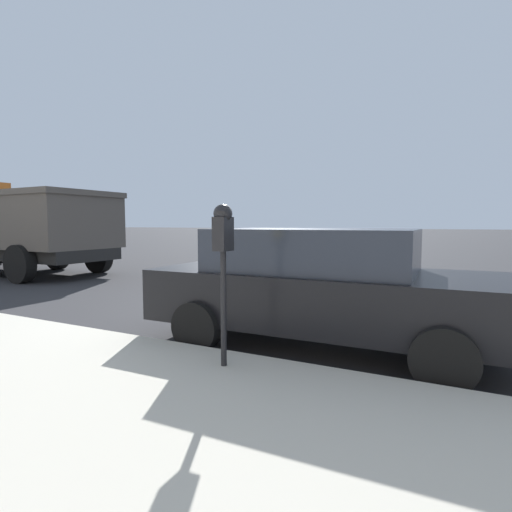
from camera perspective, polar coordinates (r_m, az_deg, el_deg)
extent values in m
plane|color=#2B2B2D|center=(6.82, 2.71, -8.97)|extent=(220.00, 220.00, 0.00)
cylinder|color=black|center=(4.10, -4.66, -7.53)|extent=(0.06, 0.06, 1.18)
cube|color=black|center=(4.01, -4.73, 3.16)|extent=(0.20, 0.14, 0.34)
sphere|color=black|center=(4.01, -4.75, 6.06)|extent=(0.19, 0.19, 0.19)
cube|color=gold|center=(4.10, -3.96, 2.60)|extent=(0.01, 0.11, 0.12)
cube|color=black|center=(4.10, -3.97, 4.27)|extent=(0.01, 0.10, 0.08)
cube|color=black|center=(5.29, 10.01, -5.77)|extent=(1.87, 4.56, 0.67)
cube|color=#232833|center=(5.27, 8.21, 0.89)|extent=(1.63, 2.56, 0.55)
cylinder|color=black|center=(6.06, 25.39, -8.07)|extent=(0.23, 0.64, 0.64)
cylinder|color=black|center=(4.31, 25.27, -13.21)|extent=(0.23, 0.64, 0.64)
cylinder|color=black|center=(6.68, 0.34, -6.46)|extent=(0.23, 0.64, 0.64)
cylinder|color=black|center=(5.14, -8.44, -9.92)|extent=(0.23, 0.64, 0.64)
cube|color=black|center=(15.53, -32.22, 0.61)|extent=(2.41, 8.30, 0.35)
cube|color=#4C4742|center=(14.16, -29.21, 4.15)|extent=(2.71, 5.18, 1.50)
cube|color=#4C4742|center=(14.19, -29.34, 7.51)|extent=(2.81, 5.28, 0.16)
cylinder|color=black|center=(15.54, -26.55, 0.19)|extent=(0.33, 1.05, 1.04)
cylinder|color=black|center=(12.41, -30.68, -1.00)|extent=(0.33, 1.05, 1.04)
cylinder|color=black|center=(13.92, -21.59, -0.11)|extent=(0.33, 1.05, 1.04)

